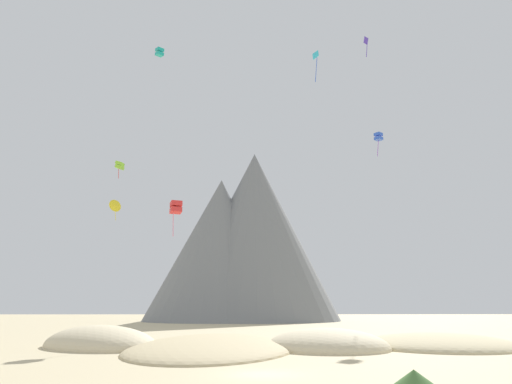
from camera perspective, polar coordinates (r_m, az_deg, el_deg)
The scene contains 17 objects.
ground_plane at distance 29.30m, azimuth 0.67°, elevation -21.65°, with size 400.00×400.00×0.00m, color #CCBA8E.
dune_foreground_left at distance 46.00m, azimuth -5.23°, elevation -18.78°, with size 27.43×15.28×2.36m, color #C6B284.
dune_foreground_right at distance 51.83m, azimuth 21.61°, elevation -17.36°, with size 17.15×15.49×2.54m, color beige.
dune_midground at distance 49.71m, azimuth -18.83°, elevation -17.77°, with size 14.39×9.37×4.22m, color beige.
dune_back_low at distance 46.03m, azimuth 8.80°, elevation -18.68°, with size 12.21×11.50×3.84m, color beige.
bush_ridge_crest at distance 51.60m, azimuth 0.98°, elevation -17.89°, with size 1.53×1.53×0.74m, color #568442.
bush_low_patch at distance 42.96m, azimuth 9.81°, elevation -18.51°, with size 1.65×1.65×0.72m, color #668C4C.
bush_far_left at distance 26.81m, azimuth 19.01°, elevation -20.86°, with size 2.07×2.07×0.75m, color #477238.
bush_near_left at distance 49.17m, azimuth -10.53°, elevation -17.99°, with size 2.47×2.47×0.54m, color #668C4C.
rock_massif at distance 130.67m, azimuth -1.79°, elevation -5.86°, with size 66.02×66.02×47.87m.
kite_indigo_high at distance 68.78m, azimuth 13.49°, elevation 17.53°, with size 0.81×0.39×3.12m.
kite_blue_high at distance 84.91m, azimuth 14.93°, elevation 6.63°, with size 1.63×1.63×4.33m.
kite_teal_high at distance 62.81m, azimuth -11.86°, elevation 16.60°, with size 1.24×1.25×1.10m.
kite_red_mid at distance 56.97m, azimuth -9.90°, elevation -1.89°, with size 1.71×1.74×4.30m.
kite_yellow_mid at distance 91.36m, azimuth -17.03°, elevation -1.61°, with size 2.31×2.25×4.10m.
kite_lime_high at distance 88.29m, azimuth -16.53°, elevation 3.16°, with size 1.60×1.51×3.30m.
kite_cyan_high at distance 67.61m, azimuth 7.41°, elevation 16.02°, with size 0.76×0.98×4.63m.
Camera 1 is at (-0.71, -29.02, 3.94)m, focal length 32.28 mm.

